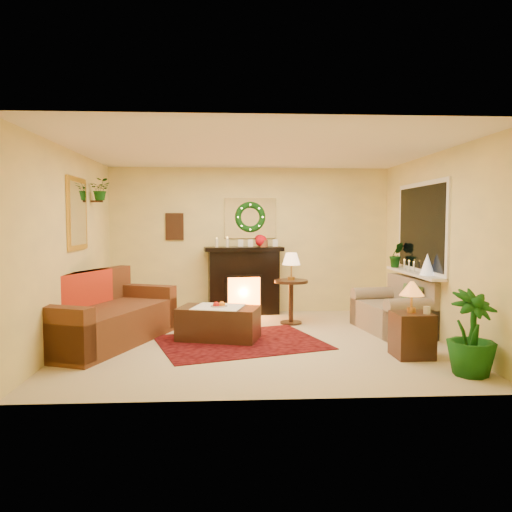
{
  "coord_description": "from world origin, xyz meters",
  "views": [
    {
      "loc": [
        -0.4,
        -6.74,
        1.65
      ],
      "look_at": [
        0.0,
        0.35,
        1.15
      ],
      "focal_mm": 35.0,
      "sensor_mm": 36.0,
      "label": 1
    }
  ],
  "objects": [
    {
      "name": "area_rug",
      "position": [
        -0.24,
        -0.07,
        0.01
      ],
      "size": [
        2.51,
        2.17,
        0.01
      ],
      "primitive_type": "cube",
      "rotation": [
        0.0,
        0.0,
        0.31
      ],
      "color": "#53180F",
      "rests_on": "floor"
    },
    {
      "name": "poinsettia",
      "position": [
        0.19,
        2.04,
        1.3
      ],
      "size": [
        0.2,
        0.2,
        0.2
      ],
      "primitive_type": "sphere",
      "color": "red",
      "rests_on": "fireplace"
    },
    {
      "name": "window_sill",
      "position": [
        2.38,
        0.55,
        0.87
      ],
      "size": [
        0.22,
        1.86,
        0.04
      ],
      "primitive_type": "cube",
      "color": "white",
      "rests_on": "wall_right"
    },
    {
      "name": "floor",
      "position": [
        0.0,
        0.0,
        0.0
      ],
      "size": [
        5.0,
        5.0,
        0.0
      ],
      "primitive_type": "plane",
      "color": "beige",
      "rests_on": "ground"
    },
    {
      "name": "floor_palm",
      "position": [
        2.19,
        -1.64,
        0.45
      ],
      "size": [
        1.94,
        1.94,
        2.74
      ],
      "primitive_type": "imported",
      "rotation": [
        0.0,
        0.0,
        0.32
      ],
      "color": "#275B28",
      "rests_on": "floor"
    },
    {
      "name": "gold_mirror",
      "position": [
        -2.48,
        0.3,
        1.75
      ],
      "size": [
        0.03,
        0.84,
        1.0
      ],
      "primitive_type": "cube",
      "color": "gold",
      "rests_on": "wall_left"
    },
    {
      "name": "sill_plant",
      "position": [
        2.35,
        1.25,
        1.08
      ],
      "size": [
        0.29,
        0.24,
        0.53
      ],
      "primitive_type": "imported",
      "color": "black",
      "rests_on": "window_sill"
    },
    {
      "name": "hanging_plant",
      "position": [
        -2.34,
        1.05,
        1.97
      ],
      "size": [
        0.33,
        0.28,
        0.36
      ],
      "primitive_type": "imported",
      "color": "#194719",
      "rests_on": "wall_left"
    },
    {
      "name": "wall_right",
      "position": [
        2.5,
        0.0,
        1.3
      ],
      "size": [
        4.5,
        4.5,
        0.0
      ],
      "primitive_type": "plane",
      "color": "#EFD88C",
      "rests_on": "ground"
    },
    {
      "name": "mantel_candle_a",
      "position": [
        -0.6,
        2.0,
        1.26
      ],
      "size": [
        0.06,
        0.06,
        0.17
      ],
      "primitive_type": "cylinder",
      "color": "beige",
      "rests_on": "fireplace"
    },
    {
      "name": "wall_front",
      "position": [
        0.0,
        -2.25,
        1.3
      ],
      "size": [
        5.0,
        5.0,
        0.0
      ],
      "primitive_type": "plane",
      "color": "#EFD88C",
      "rests_on": "ground"
    },
    {
      "name": "sofa",
      "position": [
        -2.04,
        -0.02,
        0.43
      ],
      "size": [
        1.72,
        2.42,
        0.95
      ],
      "primitive_type": "cube",
      "rotation": [
        0.0,
        0.0,
        -0.37
      ],
      "color": "#4D261C",
      "rests_on": "floor"
    },
    {
      "name": "red_throw",
      "position": [
        -2.07,
        0.12,
        0.46
      ],
      "size": [
        0.73,
        1.19,
        0.02
      ],
      "primitive_type": "cube",
      "color": "red",
      "rests_on": "sofa"
    },
    {
      "name": "loveseat",
      "position": [
        2.06,
        0.49,
        0.42
      ],
      "size": [
        1.0,
        1.49,
        0.8
      ],
      "primitive_type": "cube",
      "rotation": [
        0.0,
        0.0,
        0.15
      ],
      "color": "gray",
      "rests_on": "floor"
    },
    {
      "name": "lamp_tiffany",
      "position": [
        1.82,
        -0.88,
        0.74
      ],
      "size": [
        0.3,
        0.3,
        0.43
      ],
      "primitive_type": "cone",
      "color": "#FDA542",
      "rests_on": "end_table_square"
    },
    {
      "name": "wall_left",
      "position": [
        -2.5,
        0.0,
        1.3
      ],
      "size": [
        4.5,
        4.5,
        0.0
      ],
      "primitive_type": "plane",
      "color": "#EFD88C",
      "rests_on": "ground"
    },
    {
      "name": "mantel_candle_b",
      "position": [
        -0.41,
        2.03,
        1.26
      ],
      "size": [
        0.06,
        0.06,
        0.17
      ],
      "primitive_type": "cylinder",
      "color": "beige",
      "rests_on": "fireplace"
    },
    {
      "name": "window_glass",
      "position": [
        2.47,
        0.55,
        1.55
      ],
      "size": [
        0.02,
        1.7,
        1.22
      ],
      "primitive_type": "cube",
      "color": "black",
      "rests_on": "wall_right"
    },
    {
      "name": "mini_tree",
      "position": [
        2.39,
        0.08,
        1.04
      ],
      "size": [
        0.21,
        0.21,
        0.31
      ],
      "primitive_type": "cone",
      "color": "white",
      "rests_on": "window_sill"
    },
    {
      "name": "side_table_round",
      "position": [
        0.61,
        1.15,
        0.33
      ],
      "size": [
        0.71,
        0.71,
        0.71
      ],
      "primitive_type": "cylinder",
      "rotation": [
        0.0,
        0.0,
        0.4
      ],
      "color": "black",
      "rests_on": "floor"
    },
    {
      "name": "lamp_cream",
      "position": [
        0.61,
        1.18,
        0.88
      ],
      "size": [
        0.29,
        0.29,
        0.44
      ],
      "primitive_type": "cone",
      "color": "#EFBE87",
      "rests_on": "side_table_round"
    },
    {
      "name": "mantel_mirror",
      "position": [
        0.0,
        2.23,
        1.7
      ],
      "size": [
        0.92,
        0.02,
        0.72
      ],
      "primitive_type": "cube",
      "color": "white",
      "rests_on": "wall_back"
    },
    {
      "name": "wall_art",
      "position": [
        -1.35,
        2.23,
        1.55
      ],
      "size": [
        0.32,
        0.03,
        0.48
      ],
      "primitive_type": "cube",
      "color": "#381E11",
      "rests_on": "wall_back"
    },
    {
      "name": "fruit_bowl",
      "position": [
        -0.53,
        0.11,
        0.45
      ],
      "size": [
        0.23,
        0.23,
        0.05
      ],
      "primitive_type": "cylinder",
      "color": "silver",
      "rests_on": "coffee_table"
    },
    {
      "name": "ceiling",
      "position": [
        0.0,
        0.0,
        2.6
      ],
      "size": [
        5.0,
        5.0,
        0.0
      ],
      "primitive_type": "plane",
      "color": "white",
      "rests_on": "ground"
    },
    {
      "name": "window_frame",
      "position": [
        2.48,
        0.55,
        1.55
      ],
      "size": [
        0.03,
        1.86,
        1.36
      ],
      "primitive_type": "cube",
      "color": "white",
      "rests_on": "wall_right"
    },
    {
      "name": "end_table_square",
      "position": [
        1.82,
        -0.9,
        0.27
      ],
      "size": [
        0.45,
        0.45,
        0.54
      ],
      "primitive_type": "cube",
      "rotation": [
        0.0,
        0.0,
        0.03
      ],
      "color": "#3F1F13",
      "rests_on": "floor"
    },
    {
      "name": "coffee_table",
      "position": [
        -0.53,
        0.12,
        0.21
      ],
      "size": [
        1.2,
        0.86,
        0.46
      ],
      "primitive_type": "cube",
      "rotation": [
        0.0,
        0.0,
        -0.26
      ],
      "color": "#512A15",
      "rests_on": "floor"
    },
    {
      "name": "wall_back",
      "position": [
        0.0,
        2.25,
        1.3
      ],
      "size": [
        5.0,
        5.0,
        0.0
      ],
      "primitive_type": "plane",
      "color": "#EFD88C",
      "rests_on": "ground"
    },
    {
      "name": "wreath",
      "position": [
        0.0,
        2.19,
        1.72
      ],
      "size": [
        0.55,
        0.11,
        0.55
      ],
      "primitive_type": "torus",
      "rotation": [
        1.57,
        0.0,
        0.0
      ],
      "color": "#194719",
      "rests_on": "wall_back"
    },
    {
      "name": "fireplace",
      "position": [
        -0.13,
        2.04,
        0.55
      ],
      "size": [
        1.26,
        0.52,
        1.12
      ],
      "primitive_type": "cube",
      "rotation": [
        0.0,
        0.0,
        0.11
      ],
      "color": "black",
      "rests_on": "floor"
    }
  ]
}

